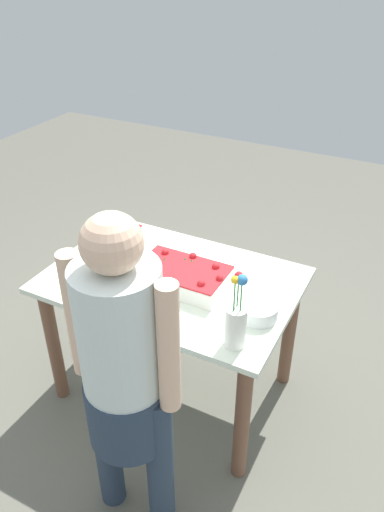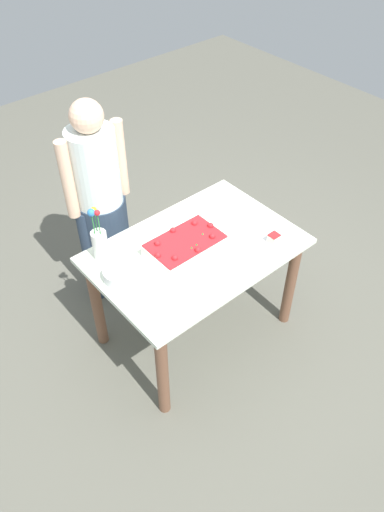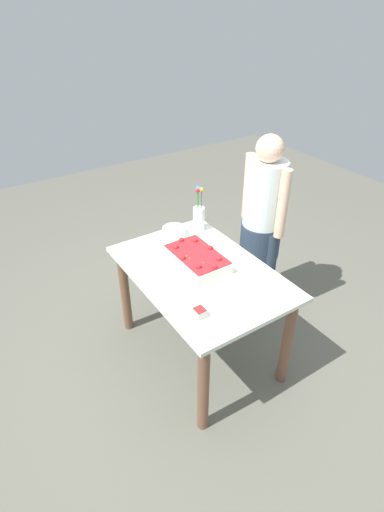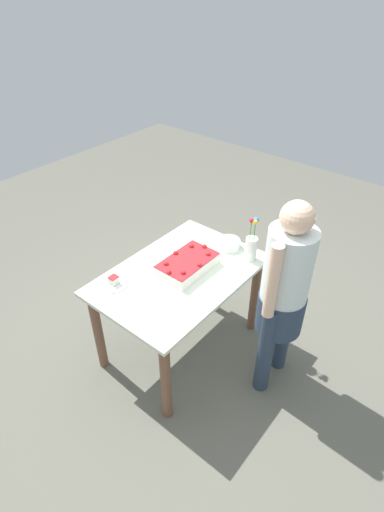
{
  "view_description": "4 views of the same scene",
  "coord_description": "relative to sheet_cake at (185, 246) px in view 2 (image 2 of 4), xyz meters",
  "views": [
    {
      "loc": [
        1.01,
        -1.74,
        2.16
      ],
      "look_at": [
        0.08,
        0.05,
        0.88
      ],
      "focal_mm": 35.0,
      "sensor_mm": 36.0,
      "label": 1
    },
    {
      "loc": [
        1.43,
        1.63,
        2.73
      ],
      "look_at": [
        0.07,
        0.05,
        0.78
      ],
      "focal_mm": 35.0,
      "sensor_mm": 36.0,
      "label": 2
    },
    {
      "loc": [
        -1.77,
        1.22,
        2.29
      ],
      "look_at": [
        0.0,
        0.06,
        0.89
      ],
      "focal_mm": 28.0,
      "sensor_mm": 36.0,
      "label": 3
    },
    {
      "loc": [
        -1.66,
        -1.48,
        2.54
      ],
      "look_at": [
        0.11,
        -0.03,
        0.86
      ],
      "focal_mm": 28.0,
      "sensor_mm": 36.0,
      "label": 4
    }
  ],
  "objects": [
    {
      "name": "serving_plate_with_slice",
      "position": [
        -0.45,
        0.28,
        -0.03
      ],
      "size": [
        0.19,
        0.19,
        0.07
      ],
      "color": "white",
      "rests_on": "dining_table"
    },
    {
      "name": "flower_vase",
      "position": [
        0.39,
        -0.28,
        0.07
      ],
      "size": [
        0.09,
        0.09,
        0.35
      ],
      "color": "white",
      "rests_on": "dining_table"
    },
    {
      "name": "cake_knife",
      "position": [
        -0.48,
        -0.15,
        -0.04
      ],
      "size": [
        0.22,
        0.11,
        0.0
      ],
      "primitive_type": "cube",
      "rotation": [
        0.0,
        0.0,
        2.74
      ],
      "color": "silver",
      "rests_on": "dining_table"
    },
    {
      "name": "person_standing",
      "position": [
        0.14,
        -0.69,
        0.05
      ],
      "size": [
        0.45,
        0.31,
        1.49
      ],
      "rotation": [
        0.0,
        0.0,
        1.57
      ],
      "color": "#29384D",
      "rests_on": "ground_plane"
    },
    {
      "name": "dining_table",
      "position": [
        -0.07,
        0.02,
        -0.18
      ],
      "size": [
        1.22,
        0.82,
        0.76
      ],
      "color": "white",
      "rests_on": "ground_plane"
    },
    {
      "name": "ground_plane",
      "position": [
        -0.07,
        0.02,
        -0.8
      ],
      "size": [
        8.0,
        8.0,
        0.0
      ],
      "primitive_type": "plane",
      "color": "#5E5D52"
    },
    {
      "name": "sheet_cake",
      "position": [
        0.0,
        0.0,
        0.0
      ],
      "size": [
        0.44,
        0.27,
        0.11
      ],
      "color": "white",
      "rests_on": "dining_table"
    },
    {
      "name": "fruit_bowl",
      "position": [
        0.42,
        -0.07,
        -0.01
      ],
      "size": [
        0.17,
        0.17,
        0.07
      ],
      "primitive_type": "cylinder",
      "color": "silver",
      "rests_on": "dining_table"
    }
  ]
}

